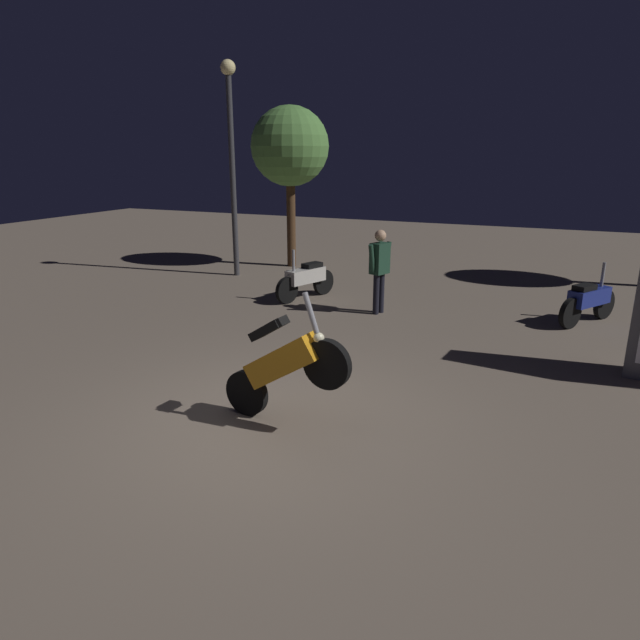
{
  "coord_description": "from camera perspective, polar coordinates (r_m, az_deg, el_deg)",
  "views": [
    {
      "loc": [
        2.94,
        -5.16,
        3.04
      ],
      "look_at": [
        0.22,
        1.04,
        1.0
      ],
      "focal_mm": 31.22,
      "sensor_mm": 36.0,
      "label": 1
    }
  ],
  "objects": [
    {
      "name": "motorcycle_orange_foreground",
      "position": [
        6.3,
        -3.7,
        -4.63
      ],
      "size": [
        1.66,
        0.41,
        1.63
      ],
      "rotation": [
        0.0,
        0.0,
        -0.11
      ],
      "color": "black",
      "rests_on": "ground_plane"
    },
    {
      "name": "person_rider_beside",
      "position": [
        10.82,
        6.12,
        5.69
      ],
      "size": [
        0.35,
        0.65,
        1.64
      ],
      "rotation": [
        0.0,
        0.0,
        5.93
      ],
      "color": "black",
      "rests_on": "ground_plane"
    },
    {
      "name": "streetlamp_near",
      "position": [
        14.3,
        -9.09,
        17.41
      ],
      "size": [
        0.36,
        0.36,
        5.13
      ],
      "color": "#38383D",
      "rests_on": "ground_plane"
    },
    {
      "name": "tree_center_bg",
      "position": [
        15.38,
        -3.09,
        17.25
      ],
      "size": [
        2.07,
        2.07,
        4.24
      ],
      "color": "#4C331E",
      "rests_on": "ground_plane"
    },
    {
      "name": "motorcycle_blue_parked_right",
      "position": [
        11.35,
        25.83,
        1.82
      ],
      "size": [
        0.97,
        1.46,
        1.11
      ],
      "rotation": [
        0.0,
        0.0,
        1.01
      ],
      "color": "black",
      "rests_on": "ground_plane"
    },
    {
      "name": "ground_plane",
      "position": [
        6.67,
        -5.43,
        -10.42
      ],
      "size": [
        40.0,
        40.0,
        0.0
      ],
      "primitive_type": "plane",
      "color": "#756656"
    },
    {
      "name": "motorcycle_white_parked_left",
      "position": [
        12.0,
        -1.46,
        4.24
      ],
      "size": [
        0.68,
        1.59,
        1.11
      ],
      "rotation": [
        0.0,
        0.0,
        4.35
      ],
      "color": "black",
      "rests_on": "ground_plane"
    }
  ]
}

